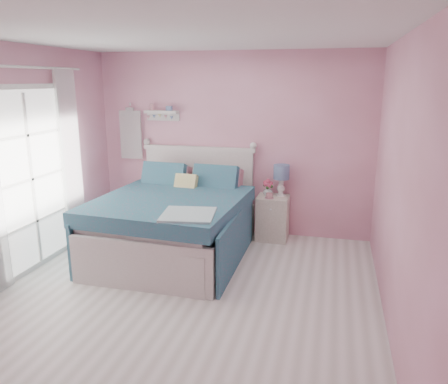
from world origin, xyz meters
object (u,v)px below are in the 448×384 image
at_px(nightstand, 273,218).
at_px(teacup, 269,196).
at_px(table_lamp, 281,174).
at_px(bed, 175,223).
at_px(vase, 268,191).

xyz_separation_m(nightstand, teacup, (-0.04, -0.11, 0.35)).
xyz_separation_m(nightstand, table_lamp, (0.10, 0.07, 0.62)).
xyz_separation_m(bed, nightstand, (1.14, 0.85, -0.10)).
height_order(nightstand, vase, vase).
bearing_deg(bed, vase, 43.49).
xyz_separation_m(nightstand, vase, (-0.08, 0.03, 0.38)).
relative_size(vase, teacup, 1.44).
xyz_separation_m(bed, vase, (1.06, 0.89, 0.28)).
bearing_deg(teacup, vase, 107.14).
distance_m(bed, vase, 1.41).
height_order(nightstand, table_lamp, table_lamp).
distance_m(nightstand, table_lamp, 0.63).
distance_m(table_lamp, vase, 0.30).
distance_m(bed, nightstand, 1.43).
relative_size(bed, nightstand, 3.55).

